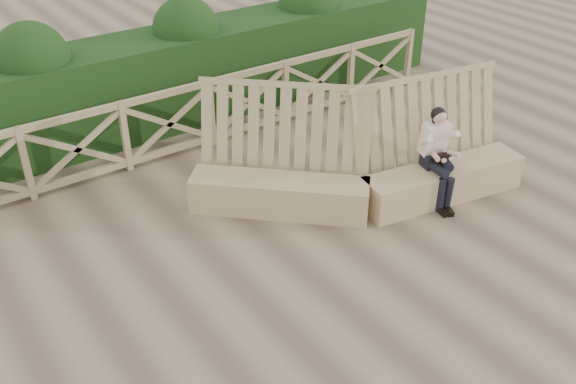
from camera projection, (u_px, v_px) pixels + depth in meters
ground at (306, 272)px, 7.57m from camera, size 60.00×60.00×0.00m
bench at (362, 175)px, 8.69m from camera, size 4.32×2.64×1.62m
woman at (438, 152)px, 8.56m from camera, size 0.46×0.78×1.34m
guardrail at (169, 124)px, 9.71m from camera, size 10.10×0.09×1.10m
hedge at (135, 87)px, 10.44m from camera, size 12.00×1.20×1.50m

